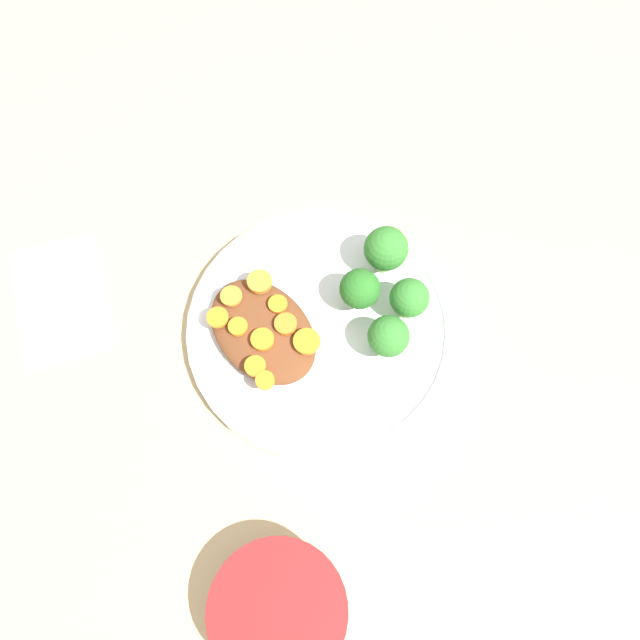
% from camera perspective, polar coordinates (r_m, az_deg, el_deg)
% --- Properties ---
extents(ground_plane, '(4.00, 4.00, 0.00)m').
position_cam_1_polar(ground_plane, '(0.68, -0.00, -1.05)').
color(ground_plane, tan).
extents(plate, '(0.28, 0.28, 0.02)m').
position_cam_1_polar(plate, '(0.66, -0.00, -0.68)').
color(plate, white).
rests_on(plate, ground_plane).
extents(dip_bowl, '(0.12, 0.12, 0.05)m').
position_cam_1_polar(dip_bowl, '(0.61, -3.82, -24.94)').
color(dip_bowl, silver).
rests_on(dip_bowl, ground_plane).
extents(stew_mound, '(0.13, 0.09, 0.02)m').
position_cam_1_polar(stew_mound, '(0.65, -5.24, -0.97)').
color(stew_mound, brown).
rests_on(stew_mound, plate).
extents(broccoli_floret_0, '(0.04, 0.04, 0.06)m').
position_cam_1_polar(broccoli_floret_0, '(0.64, 3.66, 2.81)').
color(broccoli_floret_0, '#759E51').
rests_on(broccoli_floret_0, plate).
extents(broccoli_floret_1, '(0.04, 0.04, 0.06)m').
position_cam_1_polar(broccoli_floret_1, '(0.62, 6.27, -1.52)').
color(broccoli_floret_1, '#7FA85B').
rests_on(broccoli_floret_1, plate).
extents(broccoli_floret_2, '(0.05, 0.05, 0.06)m').
position_cam_1_polar(broccoli_floret_2, '(0.66, 6.04, 6.43)').
color(broccoli_floret_2, '#7FA85B').
rests_on(broccoli_floret_2, plate).
extents(broccoli_floret_3, '(0.04, 0.04, 0.05)m').
position_cam_1_polar(broccoli_floret_3, '(0.64, 8.16, 1.94)').
color(broccoli_floret_3, '#7FA85B').
rests_on(broccoli_floret_3, plate).
extents(carrot_slice_0, '(0.02, 0.02, 0.00)m').
position_cam_1_polar(carrot_slice_0, '(0.64, -3.88, 1.47)').
color(carrot_slice_0, orange).
rests_on(carrot_slice_0, stew_mound).
extents(carrot_slice_1, '(0.02, 0.02, 0.01)m').
position_cam_1_polar(carrot_slice_1, '(0.61, -5.05, -5.52)').
color(carrot_slice_1, orange).
rests_on(carrot_slice_1, stew_mound).
extents(carrot_slice_2, '(0.03, 0.03, 0.01)m').
position_cam_1_polar(carrot_slice_2, '(0.63, -1.22, -1.98)').
color(carrot_slice_2, orange).
rests_on(carrot_slice_2, stew_mound).
extents(carrot_slice_3, '(0.02, 0.02, 0.00)m').
position_cam_1_polar(carrot_slice_3, '(0.64, -7.51, -0.60)').
color(carrot_slice_3, orange).
rests_on(carrot_slice_3, stew_mound).
extents(carrot_slice_4, '(0.02, 0.02, 0.01)m').
position_cam_1_polar(carrot_slice_4, '(0.63, -5.28, -1.79)').
color(carrot_slice_4, orange).
rests_on(carrot_slice_4, stew_mound).
extents(carrot_slice_5, '(0.03, 0.03, 0.01)m').
position_cam_1_polar(carrot_slice_5, '(0.65, -5.54, 3.50)').
color(carrot_slice_5, orange).
rests_on(carrot_slice_5, stew_mound).
extents(carrot_slice_6, '(0.02, 0.02, 0.00)m').
position_cam_1_polar(carrot_slice_6, '(0.62, -6.21, -3.90)').
color(carrot_slice_6, orange).
rests_on(carrot_slice_6, stew_mound).
extents(carrot_slice_7, '(0.02, 0.02, 0.00)m').
position_cam_1_polar(carrot_slice_7, '(0.65, -8.12, 2.16)').
color(carrot_slice_7, orange).
rests_on(carrot_slice_7, stew_mound).
extents(carrot_slice_8, '(0.02, 0.02, 0.01)m').
position_cam_1_polar(carrot_slice_8, '(0.63, -3.16, -0.37)').
color(carrot_slice_8, orange).
rests_on(carrot_slice_8, stew_mound).
extents(carrot_slice_9, '(0.02, 0.02, 0.00)m').
position_cam_1_polar(carrot_slice_9, '(0.64, -9.35, 0.23)').
color(carrot_slice_9, orange).
rests_on(carrot_slice_9, stew_mound).
extents(napkin, '(0.17, 0.14, 0.01)m').
position_cam_1_polar(napkin, '(0.75, -22.81, 1.92)').
color(napkin, white).
rests_on(napkin, ground_plane).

